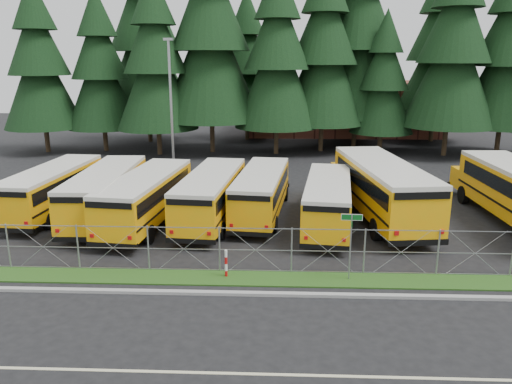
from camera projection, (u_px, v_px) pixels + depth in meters
ground at (313, 264)px, 21.85m from camera, size 120.00×120.00×0.00m
curb at (319, 295)px, 18.85m from camera, size 50.00×0.25×0.12m
grass_verge at (316, 280)px, 20.20m from camera, size 50.00×1.40×0.06m
road_lane_line at (333, 376)px, 14.13m from camera, size 50.00×0.12×0.01m
chainlink_fence at (316, 251)px, 20.63m from camera, size 44.00×0.10×2.00m
brick_building at (341, 108)px, 59.43m from camera, size 22.00×10.00×6.00m
bus_0 at (56, 190)px, 28.85m from camera, size 3.10×10.34×2.67m
bus_1 at (108, 194)px, 27.77m from camera, size 2.76×10.68×2.78m
bus_2 at (149, 198)px, 26.93m from camera, size 3.66×10.73×2.76m
bus_3 at (212, 196)px, 27.43m from camera, size 3.40×10.54×2.72m
bus_4 at (262, 193)px, 28.27m from camera, size 3.44×10.18×2.62m
bus_5 at (328, 202)px, 26.54m from camera, size 3.55×10.10×2.59m
bus_6 at (379, 190)px, 27.82m from camera, size 4.41×12.57×3.23m
street_sign at (351, 233)px, 19.72m from camera, size 0.84×0.55×2.81m
striped_bollard at (226, 264)px, 20.34m from camera, size 0.11×0.11×1.20m
light_standard at (171, 102)px, 37.70m from camera, size 0.70×0.35×10.14m
conifer_0 at (39, 67)px, 45.85m from camera, size 7.19×7.19×15.90m
conifer_1 at (100, 71)px, 46.59m from camera, size 6.83×6.83×15.10m
conifer_2 at (155, 64)px, 44.58m from camera, size 7.40×7.40×16.36m
conifer_3 at (210, 39)px, 45.24m from camera, size 9.36×9.36×20.69m
conifer_4 at (277, 60)px, 44.78m from camera, size 7.72×7.72×17.08m
conifer_5 at (324, 55)px, 46.11m from camera, size 8.13×8.13×17.98m
conifer_6 at (384, 83)px, 45.86m from camera, size 5.89×5.89×13.03m
conifer_7 at (454, 53)px, 43.81m from camera, size 8.29×8.29×18.33m
conifer_8 at (508, 56)px, 44.23m from camera, size 8.00×8.00×17.70m
conifer_10 at (145, 41)px, 51.07m from camera, size 9.41×9.41×20.80m
conifer_11 at (247, 66)px, 53.22m from camera, size 7.10×7.10×15.71m
conifer_12 at (359, 40)px, 48.12m from camera, size 9.42×9.42×20.84m
conifer_13 at (439, 52)px, 51.66m from camera, size 8.42×8.42×18.63m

